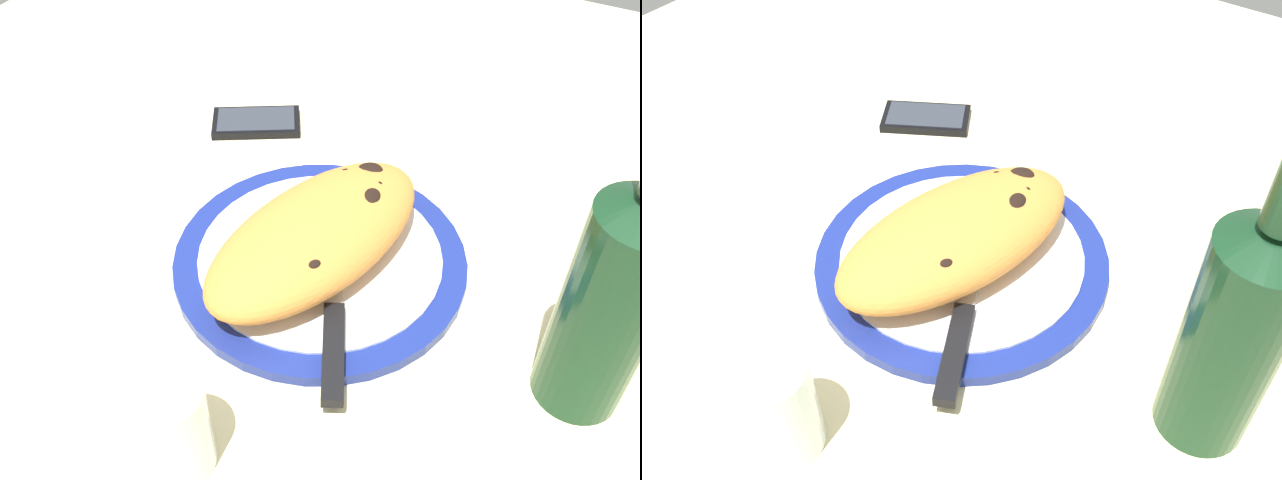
% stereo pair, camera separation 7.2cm
% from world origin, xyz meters
% --- Properties ---
extents(ground_plane, '(1.50, 1.50, 0.03)m').
position_xyz_m(ground_plane, '(0.00, 0.00, -0.01)').
color(ground_plane, beige).
extents(plate, '(0.31, 0.31, 0.02)m').
position_xyz_m(plate, '(0.00, 0.00, 0.01)').
color(plate, navy).
rests_on(plate, ground_plane).
extents(calzone, '(0.30, 0.20, 0.07)m').
position_xyz_m(calzone, '(0.01, 0.00, 0.05)').
color(calzone, orange).
rests_on(calzone, plate).
extents(fork, '(0.16, 0.05, 0.00)m').
position_xyz_m(fork, '(0.02, -0.06, 0.02)').
color(fork, silver).
rests_on(fork, plate).
extents(knife, '(0.22, 0.12, 0.01)m').
position_xyz_m(knife, '(0.09, 0.06, 0.02)').
color(knife, silver).
rests_on(knife, plate).
extents(smartphone, '(0.11, 0.13, 0.01)m').
position_xyz_m(smartphone, '(-0.18, -0.19, 0.01)').
color(smartphone, black).
rests_on(smartphone, ground_plane).
extents(water_glass, '(0.07, 0.07, 0.10)m').
position_xyz_m(water_glass, '(0.25, 0.00, 0.04)').
color(water_glass, silver).
rests_on(water_glass, ground_plane).
extents(wine_bottle, '(0.08, 0.08, 0.31)m').
position_xyz_m(wine_bottle, '(0.03, 0.28, 0.12)').
color(wine_bottle, '#14381E').
rests_on(wine_bottle, ground_plane).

